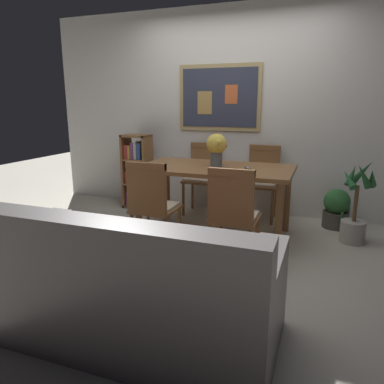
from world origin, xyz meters
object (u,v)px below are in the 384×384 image
at_px(dining_chair_far_left, 202,172).
at_px(potted_ivy, 336,209).
at_px(potted_palm, 355,212).
at_px(flower_vase, 217,147).
at_px(dining_chair_far_right, 262,176).
at_px(bookshelf, 138,173).
at_px(dining_table, 215,175).
at_px(dining_chair_near_right, 233,210).
at_px(dining_chair_near_left, 152,201).
at_px(leather_couch, 125,291).
at_px(tv_remote, 248,169).

height_order(dining_chair_far_left, potted_ivy, dining_chair_far_left).
bearing_deg(potted_palm, flower_vase, -171.24).
distance_m(potted_palm, flower_vase, 1.58).
bearing_deg(dining_chair_far_right, bookshelf, -177.18).
xyz_separation_m(dining_table, dining_chair_near_right, (0.40, -0.79, -0.13)).
height_order(dining_chair_far_right, dining_chair_near_left, same).
height_order(dining_chair_far_right, flower_vase, flower_vase).
xyz_separation_m(dining_chair_near_right, bookshelf, (-1.72, 1.48, -0.06)).
height_order(leather_couch, potted_palm, potted_palm).
xyz_separation_m(potted_ivy, flower_vase, (-1.26, -0.66, 0.74)).
bearing_deg(dining_chair_near_left, tv_remote, 42.99).
xyz_separation_m(dining_table, flower_vase, (0.00, 0.04, 0.30)).
bearing_deg(bookshelf, potted_palm, -8.81).
distance_m(dining_chair_far_left, flower_vase, 0.94).
distance_m(dining_table, dining_chair_far_right, 0.87).
relative_size(dining_chair_far_right, potted_palm, 1.04).
distance_m(bookshelf, potted_palm, 2.78).
relative_size(potted_palm, tv_remote, 5.40).
bearing_deg(dining_table, potted_ivy, 29.04).
height_order(dining_table, potted_ivy, dining_table).
bearing_deg(dining_chair_far_left, leather_couch, -81.12).
height_order(flower_vase, tv_remote, flower_vase).
height_order(dining_table, dining_chair_near_right, dining_chair_near_right).
distance_m(leather_couch, potted_palm, 2.62).
xyz_separation_m(potted_ivy, potted_palm, (0.16, -0.44, 0.10)).
relative_size(dining_table, dining_chair_near_right, 1.79).
bearing_deg(tv_remote, dining_chair_far_right, 88.73).
bearing_deg(leather_couch, bookshelf, 116.93).
relative_size(dining_table, leather_couch, 0.90).
distance_m(potted_ivy, flower_vase, 1.61).
xyz_separation_m(potted_palm, flower_vase, (-1.43, -0.22, 0.64)).
relative_size(dining_chair_near_right, tv_remote, 5.62).
bearing_deg(flower_vase, tv_remote, -16.69).
relative_size(dining_table, dining_chair_far_left, 1.79).
relative_size(dining_chair_far_right, dining_chair_near_right, 1.00).
distance_m(dining_chair_near_right, potted_ivy, 1.75).
xyz_separation_m(dining_chair_far_right, flower_vase, (-0.38, -0.73, 0.43)).
height_order(dining_chair_near_right, leather_couch, dining_chair_near_right).
bearing_deg(bookshelf, dining_chair_near_left, -57.07).
bearing_deg(leather_couch, dining_chair_near_left, 108.61).
bearing_deg(dining_chair_far_left, dining_chair_near_right, -62.81).
relative_size(dining_table, tv_remote, 10.05).
bearing_deg(potted_palm, dining_chair_far_left, 164.42).
height_order(potted_palm, tv_remote, potted_palm).
distance_m(dining_chair_far_left, dining_chair_near_right, 1.76).
bearing_deg(dining_table, dining_chair_far_right, 63.54).
xyz_separation_m(dining_chair_far_right, potted_palm, (1.05, -0.51, -0.21)).
height_order(dining_chair_near_left, bookshelf, bookshelf).
bearing_deg(potted_ivy, dining_chair_far_left, 177.57).
bearing_deg(tv_remote, dining_table, 169.54).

